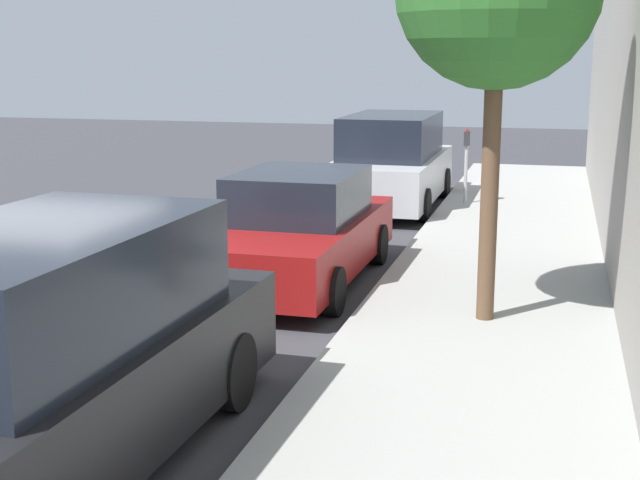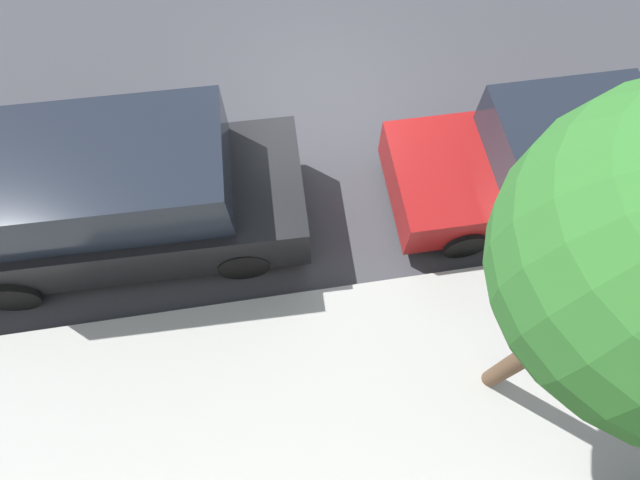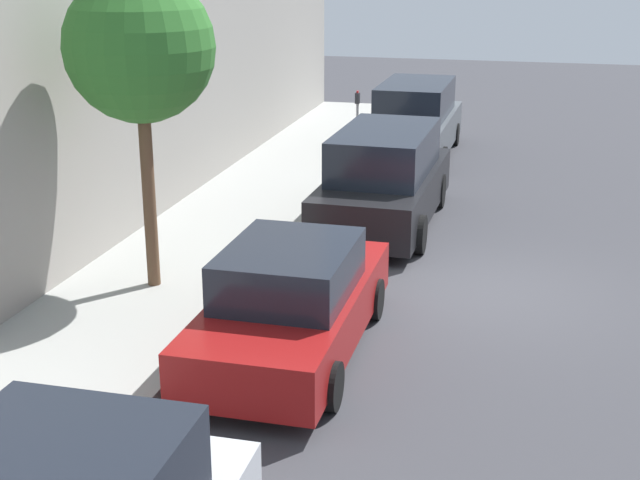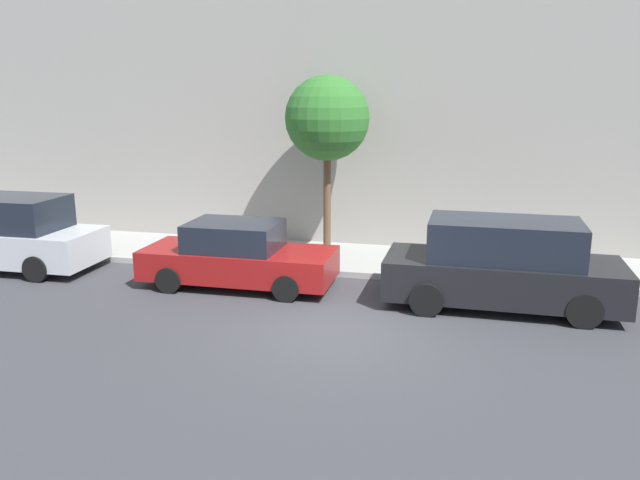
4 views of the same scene
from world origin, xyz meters
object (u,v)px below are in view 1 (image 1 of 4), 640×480
Objects in this scene: parked_sedan_third at (298,231)px; parked_minivan_fourth at (391,163)px; parked_minivan_second at (45,357)px; parking_meter_far at (466,158)px.

parked_sedan_third is 6.40m from parked_minivan_fourth.
parked_sedan_third is at bearing -91.08° from parked_minivan_fourth.
parked_minivan_second reaches higher than parked_sedan_third.
parked_minivan_second is 6.00m from parked_sedan_third.
parked_minivan_second and parked_minivan_fourth have the same top height.
parked_minivan_second is at bearing -98.38° from parking_meter_far.
parked_minivan_second is 1.01× the size of parked_minivan_fourth.
parked_minivan_fourth is at bearing -179.89° from parking_meter_far.
parked_minivan_fourth is at bearing 88.56° from parked_minivan_second.
parked_minivan_fourth is 3.28× the size of parking_meter_far.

